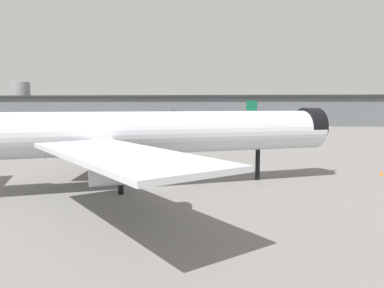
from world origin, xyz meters
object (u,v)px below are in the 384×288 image
object	(u,v)px
airliner_far_taxiway	(215,117)
service_truck_front	(73,148)
airliner_near_gate	(135,134)
baggage_cart_trailing	(115,150)
traffic_cone_near_nose	(381,173)

from	to	relation	value
airliner_far_taxiway	service_truck_front	distance (m)	100.83
airliner_near_gate	baggage_cart_trailing	xyz separation A→B (m)	(-13.04, 33.92, -6.35)
airliner_near_gate	traffic_cone_near_nose	world-z (taller)	airliner_near_gate
airliner_far_taxiway	service_truck_front	world-z (taller)	airliner_far_taxiway
airliner_far_taxiway	traffic_cone_near_nose	bearing A→B (deg)	115.28
service_truck_front	traffic_cone_near_nose	size ratio (longest dim) A/B	8.20
airliner_far_taxiway	baggage_cart_trailing	distance (m)	95.79
airliner_near_gate	baggage_cart_trailing	bearing A→B (deg)	88.71
airliner_near_gate	traffic_cone_near_nose	size ratio (longest dim) A/B	82.64
baggage_cart_trailing	traffic_cone_near_nose	bearing A→B (deg)	-113.16
airliner_far_taxiway	baggage_cart_trailing	world-z (taller)	airliner_far_taxiway
service_truck_front	traffic_cone_near_nose	bearing A→B (deg)	94.10
airliner_far_taxiway	baggage_cart_trailing	size ratio (longest dim) A/B	20.03
service_truck_front	traffic_cone_near_nose	distance (m)	61.99
baggage_cart_trailing	traffic_cone_near_nose	distance (m)	54.64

